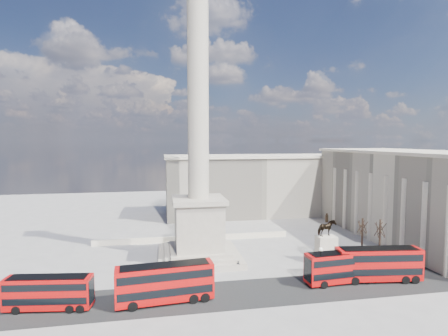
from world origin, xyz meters
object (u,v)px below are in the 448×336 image
object	(u,v)px
red_bus_a	(172,283)
nelsons_column	(199,186)
red_bus_c	(343,267)
pedestrian_standing	(380,260)
red_bus_b	(166,283)
pedestrian_walking	(315,271)
red_bus_e	(49,292)
pedestrian_crossing	(238,266)
equestrian_statue	(326,245)
victorian_lamp	(321,264)
red_bus_d	(379,264)

from	to	relation	value
red_bus_a	nelsons_column	bearing A→B (deg)	64.12
red_bus_c	pedestrian_standing	world-z (taller)	red_bus_c
red_bus_b	pedestrian_walking	bearing A→B (deg)	5.57
red_bus_e	pedestrian_crossing	bearing A→B (deg)	26.15
pedestrian_walking	red_bus_c	bearing A→B (deg)	-69.98
red_bus_e	equestrian_statue	distance (m)	42.29
pedestrian_crossing	nelsons_column	bearing A→B (deg)	1.79
red_bus_c	red_bus_a	bearing A→B (deg)	178.34
red_bus_e	pedestrian_standing	world-z (taller)	red_bus_e
red_bus_e	pedestrian_standing	distance (m)	49.49
red_bus_e	victorian_lamp	size ratio (longest dim) A/B	1.82
victorian_lamp	equestrian_statue	size ratio (longest dim) A/B	0.69
red_bus_b	pedestrian_standing	xyz separation A→B (m)	(35.05, 6.92, -1.69)
red_bus_e	red_bus_b	bearing A→B (deg)	5.03
red_bus_b	victorian_lamp	bearing A→B (deg)	-3.46
nelsons_column	pedestrian_crossing	xyz separation A→B (m)	(5.58, -6.60, -12.16)
victorian_lamp	nelsons_column	bearing A→B (deg)	135.70
victorian_lamp	pedestrian_walking	size ratio (longest dim) A/B	3.03
red_bus_a	red_bus_c	bearing A→B (deg)	-4.89
victorian_lamp	equestrian_statue	world-z (taller)	equestrian_statue
nelsons_column	equestrian_statue	xyz separation A→B (m)	(21.17, -5.43, -9.98)
equestrian_statue	pedestrian_standing	size ratio (longest dim) A/B	4.60
victorian_lamp	pedestrian_crossing	distance (m)	13.33
nelsons_column	equestrian_statue	size ratio (longest dim) A/B	5.92
nelsons_column	pedestrian_crossing	world-z (taller)	nelsons_column
red_bus_a	pedestrian_standing	world-z (taller)	red_bus_a
nelsons_column	victorian_lamp	distance (m)	23.64
red_bus_c	nelsons_column	bearing A→B (deg)	140.27
nelsons_column	victorian_lamp	bearing A→B (deg)	-44.30
equestrian_statue	victorian_lamp	bearing A→B (deg)	-120.40
red_bus_b	red_bus_d	distance (m)	30.97
pedestrian_walking	red_bus_a	bearing A→B (deg)	159.02
red_bus_b	pedestrian_crossing	size ratio (longest dim) A/B	8.21
red_bus_a	pedestrian_crossing	bearing A→B (deg)	31.26
red_bus_a	pedestrian_walking	distance (m)	21.88
victorian_lamp	red_bus_d	bearing A→B (deg)	3.95
red_bus_a	equestrian_statue	size ratio (longest dim) A/B	1.24
nelsons_column	victorian_lamp	world-z (taller)	nelsons_column
red_bus_d	red_bus_e	distance (m)	44.98
equestrian_statue	pedestrian_crossing	world-z (taller)	equestrian_statue
red_bus_d	pedestrian_walking	distance (m)	9.19
pedestrian_crossing	red_bus_e	bearing A→B (deg)	70.15
red_bus_c	victorian_lamp	xyz separation A→B (m)	(-4.08, -1.04, 1.00)
red_bus_b	pedestrian_standing	bearing A→B (deg)	5.84
equestrian_statue	pedestrian_crossing	size ratio (longest dim) A/B	5.54
red_bus_b	red_bus_e	size ratio (longest dim) A/B	1.19
red_bus_d	equestrian_statue	distance (m)	9.81
red_bus_b	victorian_lamp	world-z (taller)	victorian_lamp
red_bus_a	equestrian_statue	world-z (taller)	equestrian_statue
red_bus_e	victorian_lamp	xyz separation A→B (m)	(35.46, 0.08, 1.21)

